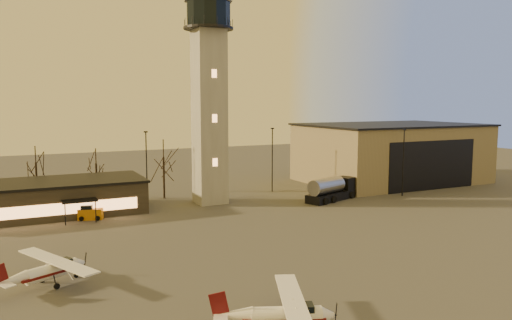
% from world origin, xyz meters
% --- Properties ---
extents(ground, '(220.00, 220.00, 0.00)m').
position_xyz_m(ground, '(0.00, 0.00, 0.00)').
color(ground, '#3A3836').
rests_on(ground, ground).
extents(control_tower, '(6.80, 6.80, 32.60)m').
position_xyz_m(control_tower, '(0.00, 30.00, 16.33)').
color(control_tower, gray).
rests_on(control_tower, ground).
extents(hangar, '(30.60, 20.60, 10.30)m').
position_xyz_m(hangar, '(36.00, 33.98, 5.15)').
color(hangar, '#7D7052').
rests_on(hangar, ground).
extents(terminal, '(25.40, 12.20, 4.30)m').
position_xyz_m(terminal, '(-21.99, 31.98, 2.16)').
color(terminal, black).
rests_on(terminal, ground).
extents(light_poles, '(58.50, 12.25, 10.14)m').
position_xyz_m(light_poles, '(0.50, 31.00, 5.41)').
color(light_poles, black).
rests_on(light_poles, ground).
extents(tree_row, '(37.20, 9.20, 8.80)m').
position_xyz_m(tree_row, '(-13.70, 39.16, 5.94)').
color(tree_row, black).
rests_on(tree_row, ground).
extents(cessna_front, '(8.37, 10.12, 2.87)m').
position_xyz_m(cessna_front, '(-9.89, -9.84, 0.98)').
color(cessna_front, white).
rests_on(cessna_front, ground).
extents(cessna_rear, '(7.92, 9.48, 2.73)m').
position_xyz_m(cessna_rear, '(-22.32, 5.58, 0.93)').
color(cessna_rear, silver).
rests_on(cessna_rear, ground).
extents(fuel_truck, '(9.51, 5.56, 3.40)m').
position_xyz_m(fuel_truck, '(16.47, 23.99, 1.34)').
color(fuel_truck, black).
rests_on(fuel_truck, ground).
extents(service_cart, '(3.19, 2.53, 1.81)m').
position_xyz_m(service_cart, '(-16.70, 27.02, 0.69)').
color(service_cart, '#C6760B').
rests_on(service_cart, ground).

